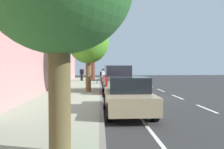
% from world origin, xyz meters
% --- Properties ---
extents(ground, '(70.59, 70.59, 0.00)m').
position_xyz_m(ground, '(0.00, 0.00, 0.00)').
color(ground, '#303030').
extents(sidewalk, '(3.77, 44.12, 0.16)m').
position_xyz_m(sidewalk, '(3.59, 0.00, 0.08)').
color(sidewalk, '#98A389').
rests_on(sidewalk, ground).
extents(curb_edge, '(0.16, 44.12, 0.16)m').
position_xyz_m(curb_edge, '(1.63, 0.00, 0.08)').
color(curb_edge, gray).
rests_on(curb_edge, ground).
extents(lane_stripe_centre, '(0.14, 44.20, 0.01)m').
position_xyz_m(lane_stripe_centre, '(-3.19, 0.04, 0.00)').
color(lane_stripe_centre, white).
rests_on(lane_stripe_centre, ground).
extents(lane_stripe_bike_edge, '(0.12, 44.12, 0.01)m').
position_xyz_m(lane_stripe_bike_edge, '(0.16, 0.00, 0.00)').
color(lane_stripe_bike_edge, white).
rests_on(lane_stripe_bike_edge, ground).
extents(building_facade, '(0.50, 44.12, 6.01)m').
position_xyz_m(building_facade, '(5.73, 0.00, 3.01)').
color(building_facade, tan).
rests_on(building_facade, ground).
extents(parked_sedan_black_nearest, '(1.95, 4.46, 1.52)m').
position_xyz_m(parked_sedan_black_nearest, '(0.42, -15.59, 0.75)').
color(parked_sedan_black_nearest, black).
rests_on(parked_sedan_black_nearest, ground).
extents(parked_suv_red_second, '(2.05, 4.74, 1.99)m').
position_xyz_m(parked_suv_red_second, '(0.46, -2.15, 1.03)').
color(parked_suv_red_second, maroon).
rests_on(parked_suv_red_second, ground).
extents(parked_sedan_tan_mid, '(1.88, 4.42, 1.52)m').
position_xyz_m(parked_sedan_tan_mid, '(0.56, 5.23, 0.75)').
color(parked_sedan_tan_mid, tan).
rests_on(parked_sedan_tan_mid, ground).
extents(bicycle_at_curb, '(1.75, 0.46, 0.77)m').
position_xyz_m(bicycle_at_curb, '(1.16, -9.63, 0.38)').
color(bicycle_at_curb, black).
rests_on(bicycle_at_curb, ground).
extents(cyclist_with_backpack, '(0.48, 0.60, 1.69)m').
position_xyz_m(cyclist_with_backpack, '(1.39, -10.09, 1.03)').
color(cyclist_with_backpack, '#C6B284').
rests_on(cyclist_with_backpack, ground).
extents(street_tree_near_cyclist, '(2.22, 2.22, 4.84)m').
position_xyz_m(street_tree_near_cyclist, '(2.51, -14.37, 3.95)').
color(street_tree_near_cyclist, brown).
rests_on(street_tree_near_cyclist, sidewalk).
extents(street_tree_mid_block, '(2.91, 2.91, 5.13)m').
position_xyz_m(street_tree_mid_block, '(2.51, -2.04, 3.68)').
color(street_tree_mid_block, brown).
rests_on(street_tree_mid_block, sidewalk).
extents(pedestrian_on_phone, '(0.53, 0.40, 1.60)m').
position_xyz_m(pedestrian_on_phone, '(3.88, -14.41, 1.06)').
color(pedestrian_on_phone, black).
rests_on(pedestrian_on_phone, sidewalk).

